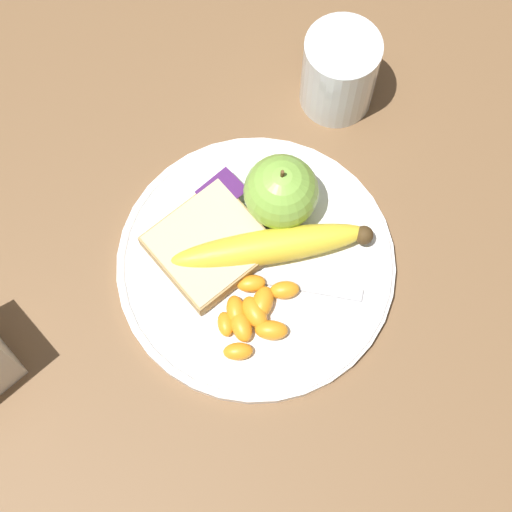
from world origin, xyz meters
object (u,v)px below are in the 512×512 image
at_px(juice_glass, 339,74).
at_px(apple, 281,192).
at_px(plate, 256,264).
at_px(banana, 273,250).
at_px(fork, 259,277).
at_px(bread_slice, 210,245).
at_px(jam_packet, 222,195).

height_order(juice_glass, apple, juice_glass).
xyz_separation_m(plate, banana, (0.02, -0.01, 0.02)).
bearing_deg(apple, plate, -153.92).
bearing_deg(plate, fork, -120.15).
height_order(plate, juice_glass, juice_glass).
height_order(plate, fork, fork).
bearing_deg(bread_slice, juice_glass, 12.05).
bearing_deg(apple, jam_packet, 130.22).
xyz_separation_m(apple, fork, (-0.07, -0.04, -0.04)).
bearing_deg(banana, juice_glass, 27.97).
distance_m(apple, bread_slice, 0.09).
xyz_separation_m(plate, apple, (0.06, 0.03, 0.04)).
distance_m(plate, bread_slice, 0.05).
xyz_separation_m(apple, banana, (-0.04, -0.03, -0.02)).
distance_m(apple, banana, 0.06).
height_order(apple, bread_slice, apple).
relative_size(plate, fork, 1.86).
height_order(juice_glass, bread_slice, juice_glass).
bearing_deg(banana, bread_slice, 131.90).
distance_m(plate, jam_packet, 0.08).
relative_size(juice_glass, bread_slice, 0.92).
distance_m(plate, banana, 0.03).
distance_m(juice_glass, apple, 0.15).
distance_m(bread_slice, fork, 0.06).
height_order(apple, jam_packet, apple).
xyz_separation_m(bread_slice, fork, (0.02, -0.06, -0.01)).
relative_size(banana, jam_packet, 4.47).
distance_m(plate, juice_glass, 0.22).
bearing_deg(juice_glass, jam_packet, -175.52).
xyz_separation_m(juice_glass, jam_packet, (-0.17, -0.01, -0.02)).
xyz_separation_m(banana, jam_packet, (0.00, 0.08, -0.01)).
bearing_deg(bread_slice, plate, -59.33).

